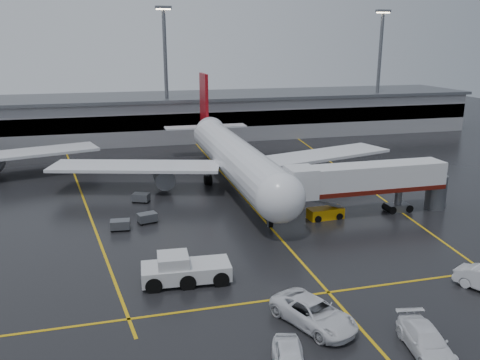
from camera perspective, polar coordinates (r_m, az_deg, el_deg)
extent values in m
plane|color=black|center=(60.00, 1.36, -3.05)|extent=(220.00, 220.00, 0.00)
cube|color=gold|center=(60.00, 1.36, -3.04)|extent=(0.25, 90.00, 0.02)
cube|color=gold|center=(41.00, 10.09, -12.56)|extent=(60.00, 0.25, 0.02)
cube|color=gold|center=(67.52, -17.64, -1.65)|extent=(9.99, 69.35, 0.02)
cube|color=gold|center=(75.40, 12.48, 0.49)|extent=(7.57, 69.64, 0.02)
cube|color=gray|center=(104.92, -5.94, 7.21)|extent=(120.00, 18.00, 8.00)
cube|color=black|center=(96.25, -5.12, 6.77)|extent=(120.00, 0.40, 3.00)
cube|color=#595B60|center=(104.38, -6.00, 9.54)|extent=(122.00, 19.00, 0.60)
cylinder|color=#595B60|center=(97.43, -8.48, 11.51)|extent=(0.70, 0.70, 25.00)
cube|color=#595B60|center=(97.39, -8.79, 18.98)|extent=(3.00, 1.20, 0.50)
cube|color=#FFE5B2|center=(97.37, -8.78, 18.80)|extent=(2.60, 0.90, 0.20)
cylinder|color=#595B60|center=(111.77, 15.60, 11.62)|extent=(0.70, 0.70, 25.00)
cube|color=#595B60|center=(111.73, 16.10, 18.12)|extent=(3.00, 1.20, 0.50)
cube|color=#FFE5B2|center=(111.71, 16.09, 17.97)|extent=(2.60, 0.90, 0.20)
cylinder|color=silver|center=(66.29, -0.52, 2.54)|extent=(5.20, 36.00, 5.20)
sphere|color=silver|center=(49.64, 4.59, -2.03)|extent=(5.20, 5.20, 5.20)
cone|color=silver|center=(86.29, -3.97, 5.97)|extent=(4.94, 8.00, 4.94)
cube|color=maroon|center=(86.59, -4.16, 9.28)|extent=(0.50, 5.50, 8.50)
cube|color=silver|center=(86.26, -3.97, 6.11)|extent=(14.00, 3.00, 0.25)
cube|color=silver|center=(66.57, -11.87, 1.55)|extent=(22.80, 11.83, 0.40)
cube|color=silver|center=(72.48, 9.11, 2.83)|extent=(22.80, 11.83, 0.40)
cylinder|color=#595B60|center=(66.19, -8.73, 0.37)|extent=(2.60, 4.50, 2.60)
cylinder|color=#595B60|center=(70.58, 6.78, 1.40)|extent=(2.60, 4.50, 2.60)
cylinder|color=#595B60|center=(53.36, 3.45, -4.36)|extent=(0.56, 0.56, 2.00)
cylinder|color=#595B60|center=(69.24, -3.70, 0.34)|extent=(0.56, 0.56, 2.00)
cylinder|color=#595B60|center=(70.68, 1.40, 0.69)|extent=(0.56, 0.56, 2.00)
cylinder|color=black|center=(53.55, 3.44, -4.91)|extent=(0.40, 1.10, 1.10)
cylinder|color=black|center=(69.36, -3.69, -0.01)|extent=(1.00, 1.40, 1.40)
cylinder|color=black|center=(70.80, 1.40, 0.34)|extent=(1.00, 1.40, 1.40)
cube|color=silver|center=(79.32, -23.99, 2.77)|extent=(22.80, 11.83, 0.40)
cube|color=silver|center=(57.92, 14.56, 0.30)|extent=(18.00, 3.20, 3.00)
cube|color=#4F0F09|center=(58.27, 14.47, -0.94)|extent=(18.00, 3.30, 0.50)
cube|color=silver|center=(54.46, 6.99, -0.27)|extent=(3.00, 3.40, 3.30)
cylinder|color=#595B60|center=(60.73, 17.68, -2.09)|extent=(0.80, 0.80, 3.00)
cube|color=#595B60|center=(61.04, 17.60, -3.03)|extent=(2.60, 1.60, 0.90)
cylinder|color=#595B60|center=(63.35, 21.55, -1.26)|extent=(2.40, 2.40, 4.00)
cylinder|color=black|center=(60.47, 16.71, -3.13)|extent=(0.90, 1.80, 0.90)
cylinder|color=black|center=(61.62, 18.46, -2.93)|extent=(0.90, 1.80, 0.90)
cube|color=silver|center=(41.87, -6.20, -10.35)|extent=(7.41, 3.33, 1.24)
cube|color=silver|center=(41.37, -7.68, -9.16)|extent=(2.63, 2.63, 1.04)
cube|color=black|center=(41.37, -7.68, -9.16)|extent=(2.37, 2.37, 0.93)
cylinder|color=black|center=(41.93, -9.91, -11.02)|extent=(1.53, 3.18, 1.35)
cylinder|color=black|center=(42.03, -6.18, -10.80)|extent=(1.53, 3.18, 1.35)
cylinder|color=black|center=(42.31, -2.49, -10.53)|extent=(1.53, 3.18, 1.35)
cube|color=#C68607|center=(56.69, 9.76, -3.76)|extent=(4.10, 1.94, 1.22)
cube|color=#595B60|center=(56.32, 9.82, -2.64)|extent=(3.91, 1.26, 1.39)
cylinder|color=black|center=(56.18, 8.55, -4.19)|extent=(0.90, 1.94, 0.78)
cylinder|color=black|center=(57.40, 10.92, -3.87)|extent=(0.90, 1.94, 0.78)
imported|color=silver|center=(36.26, 8.46, -14.85)|extent=(5.42, 7.29, 1.84)
imported|color=white|center=(35.31, 20.55, -16.88)|extent=(3.19, 5.90, 1.62)
imported|color=white|center=(31.74, 5.71, -19.87)|extent=(3.04, 5.13, 1.64)
cube|color=#595B60|center=(55.43, -10.59, -4.22)|extent=(2.27, 1.78, 0.90)
cylinder|color=black|center=(54.91, -11.18, -4.96)|extent=(0.40, 0.20, 0.40)
cylinder|color=black|center=(55.39, -9.61, -4.70)|extent=(0.40, 0.20, 0.40)
cylinder|color=black|center=(55.80, -11.51, -4.64)|extent=(0.40, 0.20, 0.40)
cylinder|color=black|center=(56.28, -9.97, -4.38)|extent=(0.40, 0.20, 0.40)
cube|color=#595B60|center=(53.94, -13.57, -4.96)|extent=(2.10, 1.47, 0.90)
cylinder|color=black|center=(53.70, -14.43, -5.65)|extent=(0.40, 0.20, 0.40)
cylinder|color=black|center=(53.58, -12.72, -5.58)|extent=(0.40, 0.20, 0.40)
cylinder|color=black|center=(54.64, -14.35, -5.27)|extent=(0.40, 0.20, 0.40)
cylinder|color=black|center=(54.52, -12.67, -5.20)|extent=(0.40, 0.20, 0.40)
cube|color=#595B60|center=(62.57, -11.28, -1.94)|extent=(2.36, 2.00, 0.90)
cylinder|color=black|center=(62.55, -12.10, -2.45)|extent=(0.40, 0.20, 0.40)
cylinder|color=black|center=(62.00, -10.72, -2.53)|extent=(0.40, 0.20, 0.40)
cylinder|color=black|center=(63.44, -11.78, -2.17)|extent=(0.40, 0.20, 0.40)
cylinder|color=black|center=(62.89, -10.42, -2.25)|extent=(0.40, 0.20, 0.40)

